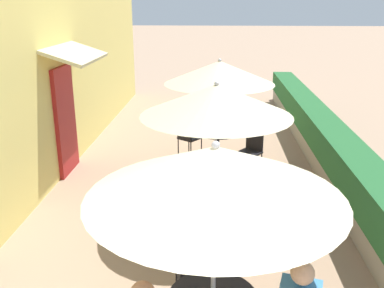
# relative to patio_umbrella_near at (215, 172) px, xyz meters

# --- Properties ---
(cafe_facade_wall) EXTENTS (0.98, 13.66, 4.20)m
(cafe_facade_wall) POSITION_rel_patio_umbrella_near_xyz_m (-3.08, 5.22, 0.15)
(cafe_facade_wall) COLOR #E0CC6B
(cafe_facade_wall) RESTS_ON ground_plane
(planter_hedge) EXTENTS (0.60, 12.66, 1.01)m
(planter_hedge) POSITION_rel_patio_umbrella_near_xyz_m (2.21, 5.25, -1.41)
(planter_hedge) COLOR gray
(planter_hedge) RESTS_ON ground_plane
(patio_umbrella_near) EXTENTS (2.18, 2.18, 2.21)m
(patio_umbrella_near) POSITION_rel_patio_umbrella_near_xyz_m (0.00, 0.00, 0.00)
(patio_umbrella_near) COLOR #B7B7BC
(patio_umbrella_near) RESTS_ON ground_plane
(cafe_chair_near_back) EXTENTS (0.49, 0.49, 0.87)m
(cafe_chair_near_back) POSITION_rel_patio_umbrella_near_xyz_m (-0.27, 0.71, -1.43)
(cafe_chair_near_back) COLOR black
(cafe_chair_near_back) RESTS_ON ground_plane
(patio_table_mid) EXTENTS (0.83, 0.83, 0.72)m
(patio_table_mid) POSITION_rel_patio_umbrella_near_xyz_m (0.00, 2.67, -1.40)
(patio_table_mid) COLOR black
(patio_table_mid) RESTS_ON ground_plane
(patio_umbrella_mid) EXTENTS (2.18, 2.18, 2.21)m
(patio_umbrella_mid) POSITION_rel_patio_umbrella_near_xyz_m (0.00, 2.67, 0.00)
(patio_umbrella_mid) COLOR #B7B7BC
(patio_umbrella_mid) RESTS_ON ground_plane
(cafe_chair_mid_left) EXTENTS (0.56, 0.56, 0.87)m
(cafe_chair_mid_left) POSITION_rel_patio_umbrella_near_xyz_m (0.49, 2.08, -1.43)
(cafe_chair_mid_left) COLOR black
(cafe_chair_mid_left) RESTS_ON ground_plane
(cafe_chair_mid_right) EXTENTS (0.53, 0.53, 0.87)m
(cafe_chair_mid_right) POSITION_rel_patio_umbrella_near_xyz_m (0.26, 3.38, -1.43)
(cafe_chair_mid_right) COLOR black
(cafe_chair_mid_right) RESTS_ON ground_plane
(cafe_chair_mid_back) EXTENTS (0.43, 0.43, 0.87)m
(cafe_chair_mid_back) POSITION_rel_patio_umbrella_near_xyz_m (-0.75, 2.53, -1.43)
(cafe_chair_mid_back) COLOR black
(cafe_chair_mid_back) RESTS_ON ground_plane
(coffee_cup_mid) EXTENTS (0.07, 0.07, 0.09)m
(coffee_cup_mid) POSITION_rel_patio_umbrella_near_xyz_m (0.08, 2.55, -1.18)
(coffee_cup_mid) COLOR white
(coffee_cup_mid) RESTS_ON patio_table_mid
(patio_table_far) EXTENTS (0.83, 0.83, 0.72)m
(patio_table_far) POSITION_rel_patio_umbrella_near_xyz_m (0.06, 5.13, -1.40)
(patio_table_far) COLOR black
(patio_table_far) RESTS_ON ground_plane
(patio_umbrella_far) EXTENTS (2.18, 2.18, 2.21)m
(patio_umbrella_far) POSITION_rel_patio_umbrella_near_xyz_m (0.06, 5.13, 0.00)
(patio_umbrella_far) COLOR #B7B7BC
(patio_umbrella_far) RESTS_ON ground_plane
(cafe_chair_far_left) EXTENTS (0.56, 0.56, 0.87)m
(cafe_chair_far_left) POSITION_rel_patio_umbrella_near_xyz_m (0.71, 4.74, -1.43)
(cafe_chair_far_left) COLOR black
(cafe_chair_far_left) RESTS_ON ground_plane
(cafe_chair_far_right) EXTENTS (0.56, 0.56, 0.87)m
(cafe_chair_far_right) POSITION_rel_patio_umbrella_near_xyz_m (-0.60, 5.52, -1.43)
(cafe_chair_far_right) COLOR black
(cafe_chair_far_right) RESTS_ON ground_plane
(coffee_cup_far) EXTENTS (0.07, 0.07, 0.09)m
(coffee_cup_far) POSITION_rel_patio_umbrella_near_xyz_m (0.11, 5.03, -1.18)
(coffee_cup_far) COLOR #232328
(coffee_cup_far) RESTS_ON patio_table_far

